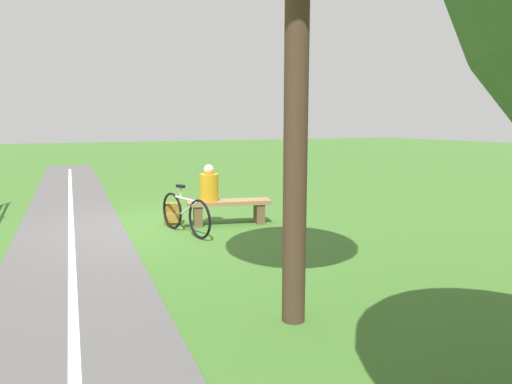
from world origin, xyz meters
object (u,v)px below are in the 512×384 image
(bench, at_px, (229,208))
(backpack, at_px, (173,214))
(bicycle, at_px, (185,214))
(person_seated, at_px, (209,186))

(bench, distance_m, backpack, 1.10)
(bench, xyz_separation_m, backpack, (1.00, -0.43, -0.11))
(bench, distance_m, bicycle, 1.05)
(bench, height_order, backpack, bench)
(person_seated, relative_size, backpack, 1.66)
(bench, bearing_deg, backpack, -10.31)
(backpack, bearing_deg, person_seated, 151.45)
(bicycle, height_order, backpack, bicycle)
(bicycle, distance_m, backpack, 0.83)
(person_seated, relative_size, bicycle, 0.44)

